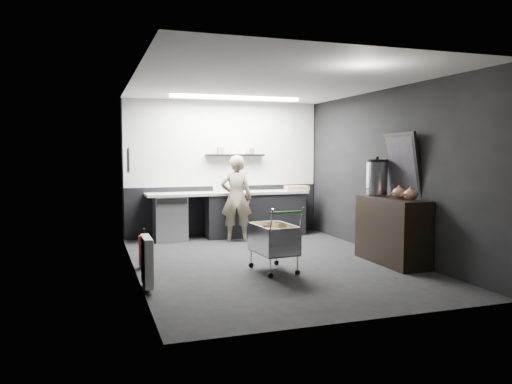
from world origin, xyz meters
name	(u,v)px	position (x,y,z in m)	size (l,w,h in m)	color
floor	(270,263)	(0.00, 0.00, 0.00)	(5.50, 5.50, 0.00)	black
ceiling	(271,83)	(0.00, 0.00, 2.70)	(5.50, 5.50, 0.00)	silver
wall_back	(224,168)	(0.00, 2.75, 1.35)	(5.50, 5.50, 0.00)	black
wall_front	(367,186)	(0.00, -2.75, 1.35)	(5.50, 5.50, 0.00)	black
wall_left	(134,176)	(-2.00, 0.00, 1.35)	(5.50, 5.50, 0.00)	black
wall_right	(386,172)	(2.00, 0.00, 1.35)	(5.50, 5.50, 0.00)	black
kitchen_wall_panel	(224,144)	(0.00, 2.73, 1.85)	(3.95, 0.02, 1.70)	silver
dado_panel	(224,210)	(0.00, 2.73, 0.50)	(3.95, 0.02, 1.00)	black
floating_shelf	(235,155)	(0.20, 2.62, 1.62)	(1.20, 0.22, 0.04)	black
wall_clock	(289,130)	(1.40, 2.72, 2.15)	(0.20, 0.20, 0.03)	white
poster	(128,160)	(-1.98, 1.30, 1.55)	(0.02, 0.30, 0.40)	white
poster_red_band	(128,156)	(-1.98, 1.30, 1.62)	(0.01, 0.22, 0.10)	red
radiator	(147,261)	(-1.94, -0.90, 0.35)	(0.10, 0.50, 0.60)	white
ceiling_strip	(236,98)	(0.00, 1.85, 2.67)	(2.40, 0.20, 0.04)	white
prep_counter	(235,214)	(0.14, 2.42, 0.46)	(3.20, 0.61, 0.90)	black
person	(236,198)	(0.04, 1.97, 0.81)	(0.59, 0.39, 1.63)	#B8AB92
shopping_cart	(273,241)	(-0.15, -0.52, 0.43)	(0.55, 0.86, 0.90)	silver
sideboard	(391,222)	(1.74, -0.57, 0.63)	(0.57, 1.32, 1.98)	black
fire_extinguisher	(144,250)	(-1.85, 0.29, 0.26)	(0.17, 0.17, 0.55)	red
cardboard_box	(297,188)	(1.44, 2.37, 0.95)	(0.45, 0.35, 0.09)	#997C51
pink_tub	(227,187)	(-0.01, 2.42, 0.99)	(0.19, 0.19, 0.19)	silver
white_container	(218,188)	(-0.21, 2.37, 0.98)	(0.18, 0.14, 0.16)	white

